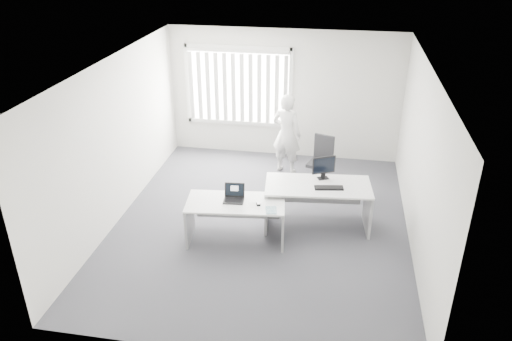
% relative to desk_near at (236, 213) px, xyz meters
% --- Properties ---
extents(ground, '(6.00, 6.00, 0.00)m').
position_rel_desk_near_xyz_m(ground, '(0.32, 0.55, -0.52)').
color(ground, '#57575F').
rests_on(ground, ground).
extents(wall_back, '(5.00, 0.02, 2.80)m').
position_rel_desk_near_xyz_m(wall_back, '(0.32, 3.55, 0.88)').
color(wall_back, silver).
rests_on(wall_back, ground).
extents(wall_front, '(5.00, 0.02, 2.80)m').
position_rel_desk_near_xyz_m(wall_front, '(0.32, -2.45, 0.88)').
color(wall_front, silver).
rests_on(wall_front, ground).
extents(wall_left, '(0.02, 6.00, 2.80)m').
position_rel_desk_near_xyz_m(wall_left, '(-2.18, 0.55, 0.88)').
color(wall_left, silver).
rests_on(wall_left, ground).
extents(wall_right, '(0.02, 6.00, 2.80)m').
position_rel_desk_near_xyz_m(wall_right, '(2.82, 0.55, 0.88)').
color(wall_right, silver).
rests_on(wall_right, ground).
extents(ceiling, '(5.00, 6.00, 0.02)m').
position_rel_desk_near_xyz_m(ceiling, '(0.32, 0.55, 2.28)').
color(ceiling, white).
rests_on(ceiling, wall_back).
extents(window, '(2.32, 0.06, 1.76)m').
position_rel_desk_near_xyz_m(window, '(-0.68, 3.51, 1.03)').
color(window, silver).
rests_on(window, wall_back).
extents(blinds, '(2.20, 0.10, 1.50)m').
position_rel_desk_near_xyz_m(blinds, '(-0.68, 3.45, 1.00)').
color(blinds, silver).
rests_on(blinds, wall_back).
extents(desk_near, '(1.64, 0.90, 0.72)m').
position_rel_desk_near_xyz_m(desk_near, '(0.00, 0.00, 0.00)').
color(desk_near, white).
rests_on(desk_near, ground).
extents(desk_far, '(1.83, 1.00, 0.80)m').
position_rel_desk_near_xyz_m(desk_far, '(1.27, 0.65, 0.06)').
color(desk_far, white).
rests_on(desk_far, ground).
extents(office_chair, '(0.70, 0.70, 0.98)m').
position_rel_desk_near_xyz_m(office_chair, '(1.23, 2.30, -0.21)').
color(office_chair, black).
rests_on(office_chair, ground).
extents(person, '(0.71, 0.57, 1.69)m').
position_rel_desk_near_xyz_m(person, '(0.50, 2.68, 0.33)').
color(person, silver).
rests_on(person, ground).
extents(laptop, '(0.35, 0.31, 0.25)m').
position_rel_desk_near_xyz_m(laptop, '(-0.03, 0.01, 0.33)').
color(laptop, black).
rests_on(laptop, desk_near).
extents(paper_sheet, '(0.27, 0.19, 0.00)m').
position_rel_desk_near_xyz_m(paper_sheet, '(0.35, -0.03, 0.20)').
color(paper_sheet, white).
rests_on(paper_sheet, desk_near).
extents(mouse, '(0.09, 0.11, 0.04)m').
position_rel_desk_near_xyz_m(mouse, '(0.37, -0.03, 0.22)').
color(mouse, silver).
rests_on(mouse, paper_sheet).
extents(booklet, '(0.21, 0.26, 0.01)m').
position_rel_desk_near_xyz_m(booklet, '(0.60, -0.16, 0.21)').
color(booklet, silver).
rests_on(booklet, desk_near).
extents(keyboard, '(0.49, 0.23, 0.02)m').
position_rel_desk_near_xyz_m(keyboard, '(1.45, 0.56, 0.29)').
color(keyboard, black).
rests_on(keyboard, desk_far).
extents(monitor, '(0.42, 0.28, 0.41)m').
position_rel_desk_near_xyz_m(monitor, '(1.33, 0.90, 0.49)').
color(monitor, black).
rests_on(monitor, desk_far).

